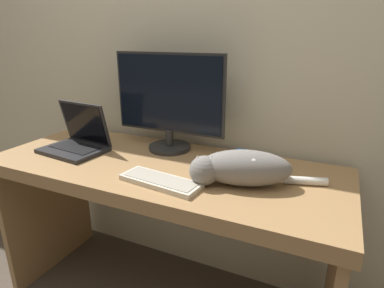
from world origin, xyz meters
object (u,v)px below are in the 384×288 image
(laptop, at_px, (77,141))
(external_keyboard, at_px, (161,181))
(monitor, at_px, (169,101))
(cat, at_px, (240,168))

(laptop, xyz_separation_m, external_keyboard, (0.57, -0.16, -0.04))
(monitor, height_order, external_keyboard, monitor)
(monitor, bearing_deg, external_keyboard, -66.61)
(monitor, bearing_deg, laptop, -152.70)
(monitor, height_order, laptop, monitor)
(monitor, relative_size, laptop, 1.76)
(monitor, relative_size, cat, 1.15)
(cat, bearing_deg, external_keyboard, -173.72)
(laptop, relative_size, cat, 0.66)
(monitor, distance_m, external_keyboard, 0.47)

